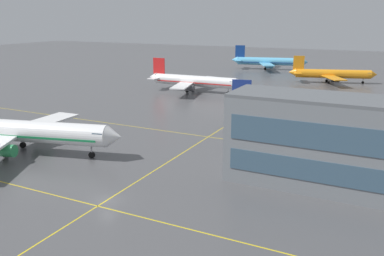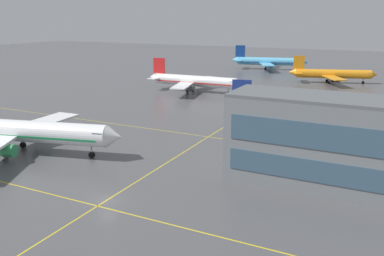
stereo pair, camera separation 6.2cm
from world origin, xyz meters
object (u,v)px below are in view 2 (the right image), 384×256
(airliner_far_left_stand, at_px, (332,74))
(airliner_far_right_stand, at_px, (269,61))
(airliner_second_row, at_px, (300,114))
(airliner_front_gate, at_px, (19,131))
(airliner_third_row, at_px, (194,81))

(airliner_far_left_stand, distance_m, airliner_far_right_stand, 46.05)
(airliner_far_left_stand, xyz_separation_m, airliner_far_right_stand, (-34.26, 30.78, 0.39))
(airliner_second_row, height_order, airliner_far_left_stand, airliner_second_row)
(airliner_front_gate, bearing_deg, airliner_third_row, 89.59)
(airliner_third_row, bearing_deg, airliner_far_right_stand, 85.34)
(airliner_far_left_stand, bearing_deg, airliner_front_gate, -109.41)
(airliner_second_row, distance_m, airliner_third_row, 55.32)
(airliner_third_row, xyz_separation_m, airliner_far_right_stand, (5.89, 72.31, 0.17))
(airliner_front_gate, distance_m, airliner_far_left_stand, 122.38)
(airliner_second_row, height_order, airliner_third_row, airliner_third_row)
(airliner_front_gate, height_order, airliner_far_left_stand, airliner_front_gate)
(airliner_third_row, relative_size, airliner_far_left_stand, 1.08)
(airliner_front_gate, height_order, airliner_far_right_stand, airliner_front_gate)
(airliner_second_row, relative_size, airliner_third_row, 1.00)
(airliner_front_gate, bearing_deg, airliner_second_row, 42.12)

